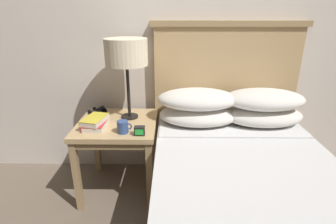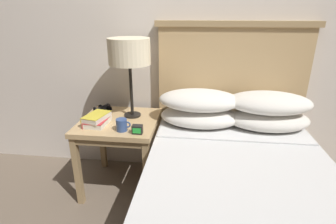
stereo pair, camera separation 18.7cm
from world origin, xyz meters
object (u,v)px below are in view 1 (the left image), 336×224
(table_lamp, at_px, (126,53))
(binoculars_pair, at_px, (97,111))
(book_on_nightstand, at_px, (96,125))
(book_stacked_on_top, at_px, (95,120))
(alarm_clock, at_px, (140,131))
(nightstand, at_px, (118,131))
(coffee_mug, at_px, (123,127))
(bed, at_px, (243,187))

(table_lamp, relative_size, binoculars_pair, 3.63)
(book_on_nightstand, xyz_separation_m, book_stacked_on_top, (-0.00, -0.00, 0.04))
(binoculars_pair, distance_m, alarm_clock, 0.54)
(nightstand, relative_size, book_stacked_on_top, 2.55)
(binoculars_pair, bearing_deg, coffee_mug, -52.36)
(table_lamp, relative_size, book_stacked_on_top, 2.59)
(bed, xyz_separation_m, alarm_clock, (-0.66, 0.23, 0.27))
(book_on_nightstand, xyz_separation_m, alarm_clock, (0.33, -0.12, 0.01))
(book_on_nightstand, height_order, book_stacked_on_top, book_stacked_on_top)
(book_stacked_on_top, bearing_deg, table_lamp, 41.63)
(book_stacked_on_top, height_order, coffee_mug, coffee_mug)
(table_lamp, height_order, book_on_nightstand, table_lamp)
(nightstand, bearing_deg, alarm_clock, -48.31)
(nightstand, relative_size, book_on_nightstand, 2.70)
(bed, relative_size, coffee_mug, 17.49)
(table_lamp, distance_m, binoculars_pair, 0.55)
(nightstand, distance_m, table_lamp, 0.58)
(book_stacked_on_top, bearing_deg, binoculars_pair, 101.43)
(book_stacked_on_top, relative_size, alarm_clock, 3.29)
(table_lamp, xyz_separation_m, binoculars_pair, (-0.27, 0.07, -0.47))
(book_on_nightstand, distance_m, binoculars_pair, 0.26)
(nightstand, height_order, book_stacked_on_top, book_stacked_on_top)
(alarm_clock, bearing_deg, book_on_nightstand, 159.77)
(bed, height_order, table_lamp, bed)
(bed, relative_size, book_stacked_on_top, 7.82)
(bed, distance_m, binoculars_pair, 1.23)
(table_lamp, height_order, alarm_clock, table_lamp)
(table_lamp, distance_m, coffee_mug, 0.53)
(bed, distance_m, table_lamp, 1.19)
(nightstand, relative_size, bed, 0.33)
(nightstand, bearing_deg, book_on_nightstand, -143.38)
(nightstand, height_order, coffee_mug, coffee_mug)
(bed, bearing_deg, coffee_mug, 161.21)
(table_lamp, distance_m, book_stacked_on_top, 0.52)
(coffee_mug, bearing_deg, book_stacked_on_top, 158.43)
(bed, height_order, coffee_mug, bed)
(alarm_clock, bearing_deg, bed, -19.27)
(bed, bearing_deg, book_stacked_on_top, 160.60)
(book_on_nightstand, bearing_deg, book_stacked_on_top, -146.75)
(binoculars_pair, distance_m, coffee_mug, 0.44)
(table_lamp, bearing_deg, alarm_clock, -70.10)
(table_lamp, xyz_separation_m, coffee_mug, (-0.00, -0.28, -0.45))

